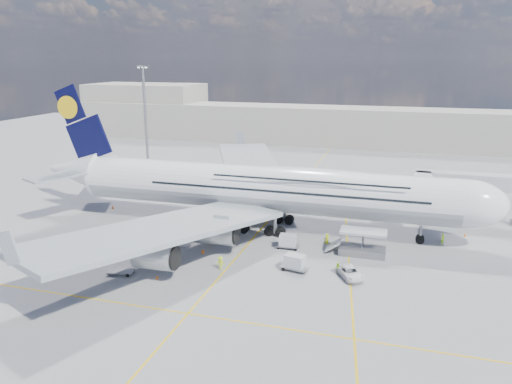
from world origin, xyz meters
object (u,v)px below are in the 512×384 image
(airliner, at_px, (264,188))
(cone_nose, at_px, (465,235))
(cone_wing_left_outer, at_px, (218,187))
(cone_wing_left_inner, at_px, (253,191))
(catering_truck_inner, at_px, (270,189))
(dolly_row_a, at_px, (51,253))
(crew_loader, at_px, (338,268))
(service_van, at_px, (350,273))
(dolly_row_c, at_px, (121,271))
(catering_truck_outer, at_px, (267,172))
(crew_van, at_px, (327,239))
(cone_wing_right_inner, at_px, (203,251))
(jet_bridge, at_px, (452,185))
(crew_wing, at_px, (92,250))
(dolly_row_b, at_px, (147,232))
(baggage_tug, at_px, (181,241))
(cargo_loader, at_px, (361,246))
(dolly_nose_near, at_px, (288,241))
(cone_tail, at_px, (113,207))
(dolly_nose_far, at_px, (295,262))
(cone_wing_right_outer, at_px, (157,277))
(crew_nose, at_px, (443,239))
(light_mast, at_px, (145,117))
(crew_tug, at_px, (220,263))

(airliner, distance_m, cone_nose, 32.78)
(cone_wing_left_outer, bearing_deg, cone_wing_left_inner, -6.07)
(catering_truck_inner, bearing_deg, dolly_row_a, -117.08)
(crew_loader, relative_size, cone_wing_left_inner, 2.86)
(service_van, relative_size, crew_loader, 3.18)
(dolly_row_c, distance_m, catering_truck_outer, 56.29)
(airliner, distance_m, dolly_row_c, 27.10)
(crew_van, height_order, cone_wing_right_inner, crew_van)
(jet_bridge, bearing_deg, crew_wing, -149.28)
(dolly_row_c, relative_size, cone_nose, 6.60)
(dolly_row_b, relative_size, crew_loader, 1.82)
(baggage_tug, xyz_separation_m, cone_wing_left_outer, (-6.66, 32.95, -0.45))
(cargo_loader, bearing_deg, cone_nose, 39.14)
(dolly_nose_near, bearing_deg, cone_tail, 160.44)
(airliner, height_order, cone_wing_left_inner, airliner)
(catering_truck_inner, bearing_deg, dolly_nose_far, -67.94)
(baggage_tug, distance_m, cone_wing_right_outer, 11.82)
(catering_truck_outer, height_order, crew_loader, catering_truck_outer)
(dolly_row_c, bearing_deg, cone_tail, 113.18)
(dolly_nose_far, distance_m, catering_truck_inner, 35.05)
(cone_wing_right_inner, bearing_deg, crew_nose, 21.84)
(baggage_tug, bearing_deg, cone_nose, 24.18)
(baggage_tug, relative_size, cone_wing_left_inner, 4.87)
(cargo_loader, height_order, cone_wing_right_inner, cargo_loader)
(light_mast, relative_size, cone_wing_left_outer, 46.47)
(crew_van, height_order, cone_nose, crew_van)
(cargo_loader, xyz_separation_m, crew_tug, (-17.50, -10.78, -0.31))
(cone_wing_left_outer, bearing_deg, crew_wing, -95.38)
(cone_wing_right_outer, bearing_deg, dolly_row_b, 122.89)
(cone_wing_right_outer, bearing_deg, cone_wing_left_inner, 90.55)
(cone_wing_right_inner, bearing_deg, catering_truck_inner, 86.67)
(cone_wing_left_outer, relative_size, cone_tail, 0.90)
(dolly_row_c, bearing_deg, crew_tug, 11.79)
(airliner, relative_size, dolly_nose_near, 23.20)
(crew_loader, bearing_deg, cargo_loader, 126.28)
(catering_truck_inner, xyz_separation_m, crew_wing, (-16.51, -36.21, -1.03))
(crew_loader, bearing_deg, cone_tail, -147.92)
(catering_truck_outer, height_order, cone_wing_right_outer, catering_truck_outer)
(airliner, xyz_separation_m, jet_bridge, (29.55, 10.94, -0.02))
(dolly_row_b, bearing_deg, jet_bridge, 10.81)
(jet_bridge, distance_m, dolly_row_a, 63.69)
(crew_tug, bearing_deg, baggage_tug, 140.86)
(airliner, height_order, cargo_loader, airliner)
(dolly_row_b, xyz_separation_m, cone_wing_left_outer, (-0.15, 31.46, -0.61))
(service_van, height_order, cone_wing_left_outer, service_van)
(cone_wing_left_outer, height_order, cone_wing_right_inner, cone_wing_right_inner)
(dolly_row_a, distance_m, dolly_nose_far, 34.13)
(baggage_tug, bearing_deg, crew_van, 21.01)
(catering_truck_inner, relative_size, cone_nose, 12.72)
(crew_loader, bearing_deg, airliner, -172.77)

